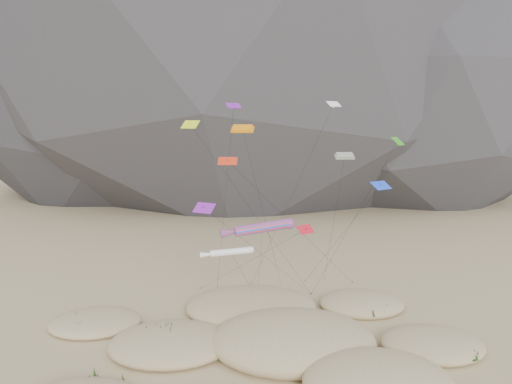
{
  "coord_description": "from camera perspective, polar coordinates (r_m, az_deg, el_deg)",
  "views": [
    {
      "loc": [
        -5.72,
        -43.88,
        23.47
      ],
      "look_at": [
        -1.37,
        12.0,
        15.62
      ],
      "focal_mm": 35.0,
      "sensor_mm": 36.0,
      "label": 1
    }
  ],
  "objects": [
    {
      "name": "kite_stakes",
      "position": [
        72.65,
        2.46,
        -10.76
      ],
      "size": [
        22.4,
        6.28,
        0.3
      ],
      "color": "#3F2D1E",
      "rests_on": "ground"
    },
    {
      "name": "delta_kites",
      "position": [
        56.55,
        3.85,
        2.62
      ],
      "size": [
        26.74,
        19.87,
        25.91
      ],
      "color": "green",
      "rests_on": "ground"
    },
    {
      "name": "dunes",
      "position": [
        53.77,
        1.36,
        -17.01
      ],
      "size": [
        47.22,
        36.01,
        4.45
      ],
      "color": "#CCB789",
      "rests_on": "ground"
    },
    {
      "name": "orange_parafoil",
      "position": [
        59.64,
        -1.51,
        7.02
      ],
      "size": [
        7.58,
        11.23,
        23.23
      ],
      "color": "orange",
      "rests_on": "ground"
    },
    {
      "name": "ground",
      "position": [
        50.09,
        2.8,
        -19.98
      ],
      "size": [
        500.0,
        500.0,
        0.0
      ],
      "primitive_type": "plane",
      "color": "#CCB789",
      "rests_on": "ground"
    },
    {
      "name": "dune_grass",
      "position": [
        52.94,
        0.4,
        -17.32
      ],
      "size": [
        42.78,
        28.21,
        1.56
      ],
      "color": "black",
      "rests_on": "ground"
    },
    {
      "name": "multi_parafoil",
      "position": [
        55.21,
        10.04,
        3.75
      ],
      "size": [
        2.9,
        17.96,
        20.27
      ],
      "color": "#FF3C1A",
      "rests_on": "ground"
    },
    {
      "name": "white_tube_kite",
      "position": [
        56.2,
        -3.18,
        -6.88
      ],
      "size": [
        7.07,
        11.29,
        9.68
      ],
      "color": "white",
      "rests_on": "ground"
    },
    {
      "name": "rainbow_tube_kite",
      "position": [
        56.89,
        0.47,
        -4.13
      ],
      "size": [
        8.75,
        15.14,
        12.52
      ],
      "color": "#FF361A",
      "rests_on": "ground"
    }
  ]
}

